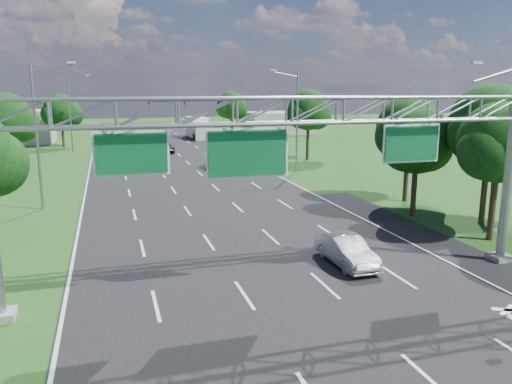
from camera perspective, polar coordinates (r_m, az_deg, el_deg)
name	(u,v)px	position (r m, az deg, el deg)	size (l,w,h in m)	color
ground	(204,199)	(38.66, -6.00, -0.81)	(220.00, 220.00, 0.00)	#1B4C17
road	(204,199)	(38.66, -6.00, -0.81)	(18.00, 180.00, 0.02)	black
road_flare	(451,250)	(28.40, 21.41, -6.24)	(3.00, 30.00, 0.02)	black
sign_gantry	(291,126)	(20.46, 4.00, 7.56)	(23.50, 1.00, 9.56)	gray
traffic_signal	(209,111)	(73.59, -5.42, 9.24)	(12.21, 0.24, 7.00)	black
streetlight_l_near	(39,130)	(37.48, -23.54, 6.52)	(2.97, 0.22, 10.16)	gray
streetlight_l_far	(71,109)	(72.30, -20.36, 8.85)	(2.97, 0.22, 10.16)	gray
streetlight_r_mid	(295,117)	(50.56, 4.52, 8.57)	(2.97, 0.22, 10.16)	gray
tree_cluster_right	(466,138)	(34.19, 22.88, 5.71)	(9.91, 14.60, 8.68)	#2D2116
tree_verge_lb	(6,120)	(53.02, -26.66, 7.34)	(5.76, 4.80, 8.06)	#2D2116
tree_verge_lc	(62,112)	(77.46, -21.32, 8.48)	(5.76, 4.80, 7.62)	#2D2116
tree_verge_rd	(309,112)	(59.78, 6.05, 9.09)	(5.76, 4.80, 8.28)	#2D2116
tree_verge_re	(231,107)	(87.74, -2.82, 9.70)	(5.76, 4.80, 7.84)	#2D2116
building_left	(4,127)	(86.65, -26.81, 6.65)	(14.00, 10.00, 5.00)	gray
building_right	(278,123)	(94.51, 2.52, 7.91)	(12.00, 9.00, 4.00)	gray
silver_sedan	(347,251)	(24.59, 10.32, -6.63)	(1.49, 4.26, 1.40)	#A7ADB2
car_queue_a	(146,150)	(65.16, -12.45, 4.73)	(1.93, 4.74, 1.38)	silver
car_queue_b	(165,148)	(66.99, -10.39, 4.97)	(2.17, 4.70, 1.31)	black
car_queue_c	(124,144)	(72.89, -14.89, 5.30)	(1.50, 3.72, 1.27)	black
car_queue_d	(217,162)	(52.88, -4.45, 3.46)	(1.59, 4.57, 1.51)	#B9B9B9
box_truck	(198,128)	(86.08, -6.66, 7.25)	(2.98, 9.37, 3.51)	white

